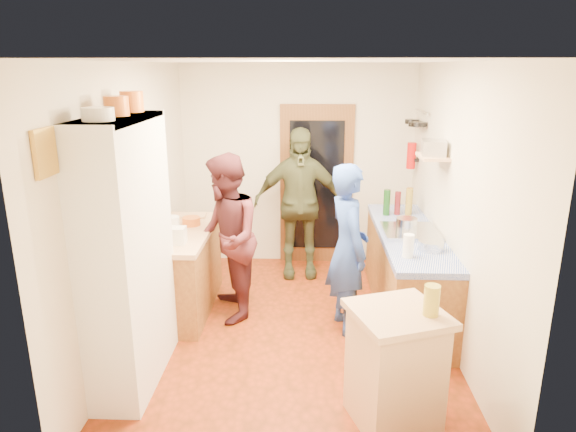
# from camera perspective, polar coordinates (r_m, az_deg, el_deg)

# --- Properties ---
(floor) EXTENTS (3.00, 4.00, 0.02)m
(floor) POSITION_cam_1_polar(r_m,az_deg,el_deg) (5.29, 0.49, -12.74)
(floor) COLOR #922E0F
(floor) RESTS_ON ground
(ceiling) EXTENTS (3.00, 4.00, 0.02)m
(ceiling) POSITION_cam_1_polar(r_m,az_deg,el_deg) (4.62, 0.57, 16.94)
(ceiling) COLOR silver
(ceiling) RESTS_ON ground
(wall_back) EXTENTS (3.00, 0.02, 2.60)m
(wall_back) POSITION_cam_1_polar(r_m,az_deg,el_deg) (6.75, 1.06, 5.57)
(wall_back) COLOR beige
(wall_back) RESTS_ON ground
(wall_front) EXTENTS (3.00, 0.02, 2.60)m
(wall_front) POSITION_cam_1_polar(r_m,az_deg,el_deg) (2.90, -0.73, -9.42)
(wall_front) COLOR beige
(wall_front) RESTS_ON ground
(wall_left) EXTENTS (0.02, 4.00, 2.60)m
(wall_left) POSITION_cam_1_polar(r_m,az_deg,el_deg) (5.07, -16.81, 1.21)
(wall_left) COLOR beige
(wall_left) RESTS_ON ground
(wall_right) EXTENTS (0.02, 4.00, 2.60)m
(wall_right) POSITION_cam_1_polar(r_m,az_deg,el_deg) (4.98, 18.16, 0.84)
(wall_right) COLOR beige
(wall_right) RESTS_ON ground
(door_frame) EXTENTS (0.95, 0.06, 2.10)m
(door_frame) POSITION_cam_1_polar(r_m,az_deg,el_deg) (6.76, 3.16, 3.41)
(door_frame) COLOR brown
(door_frame) RESTS_ON ground
(door_glass) EXTENTS (0.70, 0.02, 1.70)m
(door_glass) POSITION_cam_1_polar(r_m,az_deg,el_deg) (6.73, 3.16, 3.34)
(door_glass) COLOR black
(door_glass) RESTS_ON door_frame
(hutch_body) EXTENTS (0.40, 1.20, 2.20)m
(hutch_body) POSITION_cam_1_polar(r_m,az_deg,el_deg) (4.34, -17.30, -4.13)
(hutch_body) COLOR white
(hutch_body) RESTS_ON ground
(hutch_top_shelf) EXTENTS (0.40, 1.14, 0.04)m
(hutch_top_shelf) POSITION_cam_1_polar(r_m,az_deg,el_deg) (4.10, -18.59, 10.17)
(hutch_top_shelf) COLOR white
(hutch_top_shelf) RESTS_ON hutch_body
(plate_stack) EXTENTS (0.22, 0.22, 0.09)m
(plate_stack) POSITION_cam_1_polar(r_m,az_deg,el_deg) (3.80, -20.37, 10.57)
(plate_stack) COLOR white
(plate_stack) RESTS_ON hutch_top_shelf
(orange_pot_a) EXTENTS (0.18, 0.18, 0.15)m
(orange_pot_a) POSITION_cam_1_polar(r_m,az_deg,el_deg) (4.13, -18.52, 11.51)
(orange_pot_a) COLOR orange
(orange_pot_a) RESTS_ON hutch_top_shelf
(orange_pot_b) EXTENTS (0.19, 0.19, 0.17)m
(orange_pot_b) POSITION_cam_1_polar(r_m,az_deg,el_deg) (4.46, -16.96, 12.07)
(orange_pot_b) COLOR orange
(orange_pot_b) RESTS_ON hutch_top_shelf
(left_counter_base) EXTENTS (0.60, 1.40, 0.85)m
(left_counter_base) POSITION_cam_1_polar(r_m,az_deg,el_deg) (5.66, -11.65, -6.17)
(left_counter_base) COLOR olive
(left_counter_base) RESTS_ON ground
(left_counter_top) EXTENTS (0.64, 1.44, 0.05)m
(left_counter_top) POSITION_cam_1_polar(r_m,az_deg,el_deg) (5.51, -11.92, -1.85)
(left_counter_top) COLOR tan
(left_counter_top) RESTS_ON left_counter_base
(toaster) EXTENTS (0.22, 0.15, 0.17)m
(toaster) POSITION_cam_1_polar(r_m,az_deg,el_deg) (5.09, -12.53, -2.13)
(toaster) COLOR white
(toaster) RESTS_ON left_counter_top
(kettle) EXTENTS (0.20, 0.20, 0.18)m
(kettle) POSITION_cam_1_polar(r_m,az_deg,el_deg) (5.38, -12.80, -1.03)
(kettle) COLOR white
(kettle) RESTS_ON left_counter_top
(orange_bowl) EXTENTS (0.20, 0.20, 0.09)m
(orange_bowl) POSITION_cam_1_polar(r_m,az_deg,el_deg) (5.66, -10.70, -0.57)
(orange_bowl) COLOR orange
(orange_bowl) RESTS_ON left_counter_top
(chopping_board) EXTENTS (0.31, 0.24, 0.02)m
(chopping_board) POSITION_cam_1_polar(r_m,az_deg,el_deg) (5.98, -10.56, 0.06)
(chopping_board) COLOR tan
(chopping_board) RESTS_ON left_counter_top
(right_counter_base) EXTENTS (0.60, 2.20, 0.84)m
(right_counter_base) POSITION_cam_1_polar(r_m,az_deg,el_deg) (5.65, 12.99, -6.37)
(right_counter_base) COLOR olive
(right_counter_base) RESTS_ON ground
(right_counter_top) EXTENTS (0.62, 2.22, 0.06)m
(right_counter_top) POSITION_cam_1_polar(r_m,az_deg,el_deg) (5.50, 13.29, -2.03)
(right_counter_top) COLOR #0A27A4
(right_counter_top) RESTS_ON right_counter_base
(hob) EXTENTS (0.55, 0.58, 0.04)m
(hob) POSITION_cam_1_polar(r_m,az_deg,el_deg) (5.44, 13.41, -1.69)
(hob) COLOR silver
(hob) RESTS_ON right_counter_top
(pot_on_hob) EXTENTS (0.21, 0.21, 0.14)m
(pot_on_hob) POSITION_cam_1_polar(r_m,az_deg,el_deg) (5.36, 13.03, -0.93)
(pot_on_hob) COLOR silver
(pot_on_hob) RESTS_ON hob
(bottle_a) EXTENTS (0.09, 0.09, 0.30)m
(bottle_a) POSITION_cam_1_polar(r_m,az_deg,el_deg) (6.01, 10.91, 1.49)
(bottle_a) COLOR #143F14
(bottle_a) RESTS_ON right_counter_top
(bottle_b) EXTENTS (0.07, 0.07, 0.27)m
(bottle_b) POSITION_cam_1_polar(r_m,az_deg,el_deg) (6.07, 12.08, 1.42)
(bottle_b) COLOR #591419
(bottle_b) RESTS_ON right_counter_top
(bottle_c) EXTENTS (0.09, 0.09, 0.32)m
(bottle_c) POSITION_cam_1_polar(r_m,az_deg,el_deg) (6.08, 13.30, 1.59)
(bottle_c) COLOR olive
(bottle_c) RESTS_ON right_counter_top
(paper_towel) EXTENTS (0.11, 0.11, 0.21)m
(paper_towel) POSITION_cam_1_polar(r_m,az_deg,el_deg) (4.74, 13.23, -3.25)
(paper_towel) COLOR white
(paper_towel) RESTS_ON right_counter_top
(mixing_bowl) EXTENTS (0.29, 0.29, 0.09)m
(mixing_bowl) POSITION_cam_1_polar(r_m,az_deg,el_deg) (4.99, 15.60, -3.17)
(mixing_bowl) COLOR silver
(mixing_bowl) RESTS_ON right_counter_top
(island_base) EXTENTS (0.70, 0.70, 0.86)m
(island_base) POSITION_cam_1_polar(r_m,az_deg,el_deg) (3.98, 11.75, -16.45)
(island_base) COLOR tan
(island_base) RESTS_ON ground
(island_top) EXTENTS (0.79, 0.79, 0.05)m
(island_top) POSITION_cam_1_polar(r_m,az_deg,el_deg) (3.75, 12.15, -10.59)
(island_top) COLOR tan
(island_top) RESTS_ON island_base
(cutting_board) EXTENTS (0.42, 0.38, 0.02)m
(cutting_board) POSITION_cam_1_polar(r_m,az_deg,el_deg) (3.77, 11.11, -10.27)
(cutting_board) COLOR white
(cutting_board) RESTS_ON island_top
(oil_jar) EXTENTS (0.14, 0.14, 0.22)m
(oil_jar) POSITION_cam_1_polar(r_m,az_deg,el_deg) (3.69, 15.66, -9.01)
(oil_jar) COLOR #AD9E2D
(oil_jar) RESTS_ON island_top
(pan_rail) EXTENTS (0.02, 0.65, 0.02)m
(pan_rail) POSITION_cam_1_polar(r_m,az_deg,el_deg) (6.31, 14.63, 11.18)
(pan_rail) COLOR silver
(pan_rail) RESTS_ON wall_right
(pan_hang_a) EXTENTS (0.18, 0.18, 0.05)m
(pan_hang_a) POSITION_cam_1_polar(r_m,az_deg,el_deg) (6.14, 14.33, 9.84)
(pan_hang_a) COLOR black
(pan_hang_a) RESTS_ON pan_rail
(pan_hang_b) EXTENTS (0.16, 0.16, 0.05)m
(pan_hang_b) POSITION_cam_1_polar(r_m,az_deg,el_deg) (6.33, 13.95, 9.88)
(pan_hang_b) COLOR black
(pan_hang_b) RESTS_ON pan_rail
(pan_hang_c) EXTENTS (0.17, 0.17, 0.05)m
(pan_hang_c) POSITION_cam_1_polar(r_m,az_deg,el_deg) (6.53, 13.61, 10.17)
(pan_hang_c) COLOR black
(pan_hang_c) RESTS_ON pan_rail
(wall_shelf) EXTENTS (0.26, 0.42, 0.03)m
(wall_shelf) POSITION_cam_1_polar(r_m,az_deg,el_deg) (5.29, 15.79, 6.35)
(wall_shelf) COLOR tan
(wall_shelf) RESTS_ON wall_right
(radio) EXTENTS (0.26, 0.33, 0.15)m
(radio) POSITION_cam_1_polar(r_m,az_deg,el_deg) (5.28, 15.87, 7.31)
(radio) COLOR silver
(radio) RESTS_ON wall_shelf
(ext_bracket) EXTENTS (0.06, 0.10, 0.04)m
(ext_bracket) POSITION_cam_1_polar(r_m,az_deg,el_deg) (6.56, 14.03, 6.10)
(ext_bracket) COLOR black
(ext_bracket) RESTS_ON wall_right
(fire_extinguisher) EXTENTS (0.11, 0.11, 0.32)m
(fire_extinguisher) POSITION_cam_1_polar(r_m,az_deg,el_deg) (6.53, 13.54, 6.54)
(fire_extinguisher) COLOR red
(fire_extinguisher) RESTS_ON wall_right
(picture_frame) EXTENTS (0.03, 0.25, 0.30)m
(picture_frame) POSITION_cam_1_polar(r_m,az_deg,el_deg) (3.51, -25.41, 6.38)
(picture_frame) COLOR gold
(picture_frame) RESTS_ON wall_left
(person_hob) EXTENTS (0.55, 0.70, 1.69)m
(person_hob) POSITION_cam_1_polar(r_m,az_deg,el_deg) (5.04, 7.12, -3.71)
(person_hob) COLOR #28449B
(person_hob) RESTS_ON ground
(person_left) EXTENTS (0.84, 0.98, 1.74)m
(person_left) POSITION_cam_1_polar(r_m,az_deg,el_deg) (5.32, -6.61, -2.34)
(person_left) COLOR #461B20
(person_left) RESTS_ON ground
(person_back) EXTENTS (1.13, 0.53, 1.87)m
(person_back) POSITION_cam_1_polar(r_m,az_deg,el_deg) (6.32, 1.29, 1.41)
(person_back) COLOR #3D4026
(person_back) RESTS_ON ground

